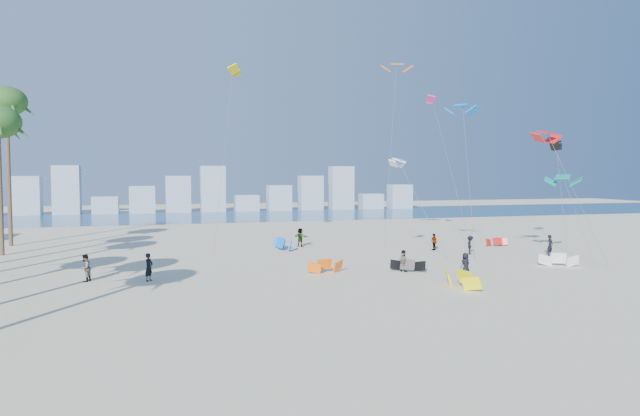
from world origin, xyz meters
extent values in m
plane|color=beige|center=(0.00, 0.00, 0.00)|extent=(220.00, 220.00, 0.00)
plane|color=navy|center=(0.00, 72.00, 0.01)|extent=(220.00, 220.00, 0.00)
imported|color=black|center=(-9.17, 14.29, 0.92)|extent=(0.73, 0.80, 1.83)
imported|color=gray|center=(8.37, 13.02, 0.78)|extent=(0.91, 0.96, 1.56)
imported|color=black|center=(11.99, 10.59, 0.77)|extent=(0.86, 0.69, 1.54)
imported|color=gray|center=(15.82, 22.78, 0.77)|extent=(0.48, 0.94, 1.55)
imported|color=black|center=(17.63, 19.49, 0.82)|extent=(1.09, 1.21, 1.63)
imported|color=gray|center=(4.66, 28.73, 0.89)|extent=(1.43, 1.63, 1.79)
imported|color=black|center=(23.75, 16.85, 0.90)|extent=(0.78, 0.69, 1.80)
imported|color=gray|center=(-13.16, 15.12, 0.89)|extent=(0.96, 1.06, 1.79)
cylinder|color=#595959|center=(12.66, 18.70, 4.11)|extent=(2.90, 3.86, 8.24)
cylinder|color=#595959|center=(15.85, 16.86, 6.30)|extent=(0.24, 2.71, 12.60)
cylinder|color=#595959|center=(22.46, 12.17, 5.13)|extent=(3.00, 3.66, 10.28)
cylinder|color=#595959|center=(-2.73, 27.44, 8.38)|extent=(2.14, 2.47, 16.77)
cylinder|color=#595959|center=(19.17, 26.00, 7.43)|extent=(1.46, 5.71, 14.88)
cylinder|color=#595959|center=(23.17, 12.80, 3.39)|extent=(0.62, 4.62, 6.79)
cylinder|color=#595959|center=(12.52, 25.32, 8.76)|extent=(2.45, 3.07, 17.52)
cylinder|color=#595959|center=(27.79, 20.60, 5.03)|extent=(0.77, 2.95, 10.06)
cylinder|color=brown|center=(-21.48, 30.00, 5.72)|extent=(0.40, 0.40, 11.44)
cylinder|color=brown|center=(-22.32, 37.00, 6.99)|extent=(0.40, 0.40, 13.97)
ellipsoid|color=#28591F|center=(-22.32, 37.00, 13.97)|extent=(3.80, 3.80, 2.85)
cube|color=#9EADBF|center=(-29.60, 82.00, 3.30)|extent=(4.40, 3.00, 6.60)
cube|color=#9EADBF|center=(-23.40, 82.00, 4.20)|extent=(4.40, 3.00, 8.40)
cube|color=#9EADBF|center=(-17.20, 82.00, 1.50)|extent=(4.40, 3.00, 3.00)
cube|color=#9EADBF|center=(-11.00, 82.00, 2.40)|extent=(4.40, 3.00, 4.80)
cube|color=#9EADBF|center=(-4.80, 82.00, 3.30)|extent=(4.40, 3.00, 6.60)
cube|color=#9EADBF|center=(1.40, 82.00, 4.20)|extent=(4.40, 3.00, 8.40)
cube|color=#9EADBF|center=(7.60, 82.00, 1.50)|extent=(4.40, 3.00, 3.00)
cube|color=#9EADBF|center=(13.80, 82.00, 2.40)|extent=(4.40, 3.00, 4.80)
cube|color=#9EADBF|center=(20.00, 82.00, 3.30)|extent=(4.40, 3.00, 6.60)
cube|color=#9EADBF|center=(26.20, 82.00, 4.20)|extent=(4.40, 3.00, 8.40)
cube|color=#9EADBF|center=(32.40, 82.00, 1.50)|extent=(4.40, 3.00, 3.00)
cube|color=#9EADBF|center=(38.60, 82.00, 2.40)|extent=(4.40, 3.00, 4.80)
camera|label=1|loc=(-8.64, -24.70, 7.07)|focal=32.25mm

